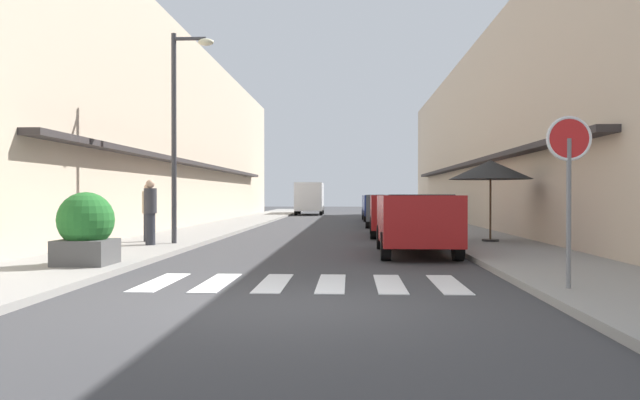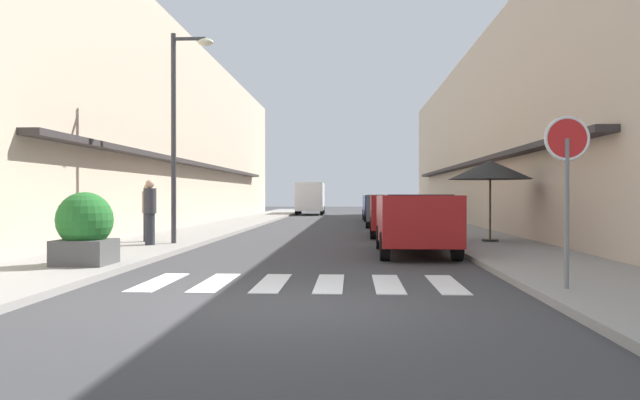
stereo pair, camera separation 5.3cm
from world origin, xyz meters
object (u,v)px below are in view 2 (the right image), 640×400
Objects in this scene: delivery_van at (310,196)px; cafe_umbrella at (490,170)px; parked_car_near at (415,217)px; planter_corner at (85,229)px; parked_car_distant at (379,205)px; pedestrian_walking_far at (150,210)px; parked_car_far at (386,207)px; pedestrian_walking_near at (148,211)px; street_lamp at (180,116)px; parked_car_mid at (396,210)px; round_street_sign at (567,156)px.

cafe_umbrella reaches higher than delivery_van.
planter_corner is (-6.68, -3.55, -0.12)m from parked_car_near.
pedestrian_walking_far reaches higher than parked_car_distant.
parked_car_far is 13.08m from pedestrian_walking_near.
street_lamp reaches higher than planter_corner.
parked_car_near is 7.09m from street_lamp.
delivery_van reaches higher than parked_car_mid.
parked_car_mid is at bearing 37.68° from street_lamp.
parked_car_mid is 13.04m from parked_car_distant.
pedestrian_walking_near is at bearing -176.84° from cafe_umbrella.
parked_car_near and parked_car_distant have the same top height.
cafe_umbrella is 11.25m from planter_corner.
parked_car_far is at bearing 90.00° from parked_car_mid.
parked_car_far is 13.86m from pedestrian_walking_far.
planter_corner is at bearing -111.83° from parked_car_far.
street_lamp reaches higher than round_street_sign.
round_street_sign is 8.70m from planter_corner.
parked_car_near is 1.06× the size of parked_car_distant.
pedestrian_walking_far is (-8.48, 7.29, -0.97)m from round_street_sign.
pedestrian_walking_far is (0.46, -1.23, 0.05)m from pedestrian_walking_near.
delivery_van is at bearing 98.56° from parked_car_near.
street_lamp reaches higher than parked_car_far.
parked_car_distant is 11.94m from delivery_van.
parked_car_mid is 8.57m from pedestrian_walking_near.
pedestrian_walking_near is 0.95× the size of pedestrian_walking_far.
cafe_umbrella is at bearing 35.25° from planter_corner.
round_street_sign reaches higher than parked_car_far.
delivery_van is 34.30m from planter_corner.
parked_car_far is at bearing 103.45° from cafe_umbrella.
pedestrian_walking_near reaches higher than parked_car_near.
parked_car_distant is at bearing 98.29° from cafe_umbrella.
parked_car_mid is at bearing 56.77° from planter_corner.
parked_car_far is 10.59m from cafe_umbrella.
delivery_van is at bearing 104.25° from cafe_umbrella.
pedestrian_walking_near is at bearing -124.55° from parked_car_far.
parked_car_distant is at bearing 73.97° from planter_corner.
parked_car_mid is (0.00, 6.64, 0.00)m from parked_car_near.
cafe_umbrella is 9.63m from pedestrian_walking_far.
delivery_van reaches higher than planter_corner.
delivery_van is at bearing 112.76° from parked_car_distant.
street_lamp is at bearing 95.95° from pedestrian_walking_far.
parked_car_far is at bearing 68.17° from planter_corner.
pedestrian_walking_near is at bearing -95.64° from delivery_van.
cafe_umbrella is at bearing -76.55° from parked_car_far.
parked_car_mid and parked_car_distant have the same top height.
parked_car_distant is 18.85m from pedestrian_walking_near.
street_lamp reaches higher than pedestrian_walking_far.
cafe_umbrella is at bearing -75.75° from delivery_van.
pedestrian_walking_near is (-7.41, 2.35, 0.08)m from parked_car_near.
round_street_sign is (1.53, -12.81, 1.09)m from parked_car_mid.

